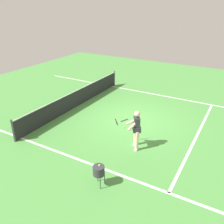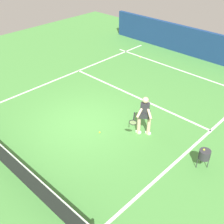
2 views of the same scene
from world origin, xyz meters
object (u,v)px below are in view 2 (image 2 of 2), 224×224
tennis_player (144,115)px  tennis_ball_mid (140,57)px  tennis_ball_near (100,132)px  ball_hopper (205,154)px

tennis_player → tennis_ball_mid: 7.22m
tennis_ball_near → ball_hopper: (-3.65, -1.01, 0.51)m
tennis_player → ball_hopper: (-2.46, 0.07, -0.30)m
tennis_player → tennis_ball_near: (1.19, 1.08, -0.81)m
tennis_ball_mid → ball_hopper: size_ratio=0.09×
tennis_player → tennis_ball_near: 1.80m
tennis_ball_near → ball_hopper: ball_hopper is taller
tennis_ball_near → tennis_ball_mid: 7.42m
ball_hopper → tennis_ball_mid: bearing=-38.2°
tennis_player → ball_hopper: bearing=178.3°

